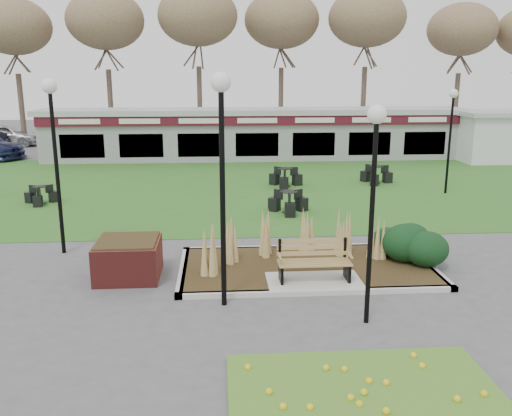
{
  "coord_description": "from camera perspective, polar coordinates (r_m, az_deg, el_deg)",
  "views": [
    {
      "loc": [
        -2.19,
        -11.61,
        4.8
      ],
      "look_at": [
        -1.23,
        2.0,
        1.43
      ],
      "focal_mm": 38.0,
      "sensor_mm": 36.0,
      "label": 1
    }
  ],
  "objects": [
    {
      "name": "ground",
      "position": [
        12.75,
        6.22,
        -8.34
      ],
      "size": [
        100.0,
        100.0,
        0.0
      ],
      "primitive_type": "plane",
      "color": "#515154",
      "rests_on": "ground"
    },
    {
      "name": "lawn",
      "position": [
        24.19,
        1.23,
        2.43
      ],
      "size": [
        34.0,
        16.0,
        0.02
      ],
      "primitive_type": "cube",
      "color": "#2F6921",
      "rests_on": "ground"
    },
    {
      "name": "flower_bed",
      "position": [
        8.73,
        11.84,
        -19.24
      ],
      "size": [
        4.2,
        3.0,
        0.16
      ],
      "color": "#3D7421",
      "rests_on": "ground"
    },
    {
      "name": "planting_bed",
      "position": [
        14.13,
        10.41,
        -4.66
      ],
      "size": [
        6.75,
        3.4,
        1.27
      ],
      "color": "#322514",
      "rests_on": "ground"
    },
    {
      "name": "park_bench",
      "position": [
        12.77,
        6.09,
        -5.47
      ],
      "size": [
        1.7,
        0.66,
        0.93
      ],
      "color": "#A27E49",
      "rests_on": "ground"
    },
    {
      "name": "brick_planter",
      "position": [
        13.51,
        -13.29,
        -5.19
      ],
      "size": [
        1.5,
        1.5,
        0.95
      ],
      "color": "maroon",
      "rests_on": "ground"
    },
    {
      "name": "food_pavilion",
      "position": [
        31.82,
        -0.08,
        7.86
      ],
      "size": [
        24.6,
        3.4,
        2.9
      ],
      "color": "gray",
      "rests_on": "ground"
    },
    {
      "name": "service_hut",
      "position": [
        33.68,
        23.93,
        6.97
      ],
      "size": [
        4.4,
        3.4,
        2.83
      ],
      "color": "silver",
      "rests_on": "ground"
    },
    {
      "name": "tree_backdrop",
      "position": [
        39.83,
        -0.93,
        18.98
      ],
      "size": [
        47.24,
        5.24,
        10.36
      ],
      "color": "#47382B",
      "rests_on": "ground"
    },
    {
      "name": "lamp_post_near_left",
      "position": [
        10.31,
        12.33,
        4.16
      ],
      "size": [
        0.35,
        0.35,
        4.28
      ],
      "color": "black",
      "rests_on": "ground"
    },
    {
      "name": "lamp_post_near_right",
      "position": [
        10.88,
        -3.63,
        7.2
      ],
      "size": [
        0.4,
        0.4,
        4.86
      ],
      "color": "black",
      "rests_on": "ground"
    },
    {
      "name": "lamp_post_mid_left",
      "position": [
        15.31,
        -20.58,
        7.86
      ],
      "size": [
        0.39,
        0.39,
        4.71
      ],
      "color": "black",
      "rests_on": "ground"
    },
    {
      "name": "lamp_post_mid_right",
      "position": [
        23.41,
        19.9,
        8.87
      ],
      "size": [
        0.35,
        0.35,
        4.25
      ],
      "color": "black",
      "rests_on": "ground"
    },
    {
      "name": "bistro_set_a",
      "position": [
        22.16,
        -21.73,
        1.0
      ],
      "size": [
        1.26,
        1.15,
        0.67
      ],
      "color": "black",
      "rests_on": "ground"
    },
    {
      "name": "bistro_set_b",
      "position": [
        25.11,
        12.49,
        3.16
      ],
      "size": [
        1.37,
        1.46,
        0.78
      ],
      "color": "black",
      "rests_on": "ground"
    },
    {
      "name": "bistro_set_c",
      "position": [
        19.27,
        3.46,
        0.26
      ],
      "size": [
        1.47,
        1.3,
        0.78
      ],
      "color": "black",
      "rests_on": "ground"
    },
    {
      "name": "bistro_set_d",
      "position": [
        23.89,
        3.09,
        2.95
      ],
      "size": [
        1.47,
        1.44,
        0.8
      ],
      "color": "black",
      "rests_on": "ground"
    },
    {
      "name": "car_silver",
      "position": [
        41.43,
        -24.69,
        7.03
      ],
      "size": [
        4.67,
        2.09,
        1.56
      ],
      "primitive_type": "imported",
      "rotation": [
        0.0,
        0.0,
        1.52
      ],
      "color": "silver",
      "rests_on": "ground"
    }
  ]
}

